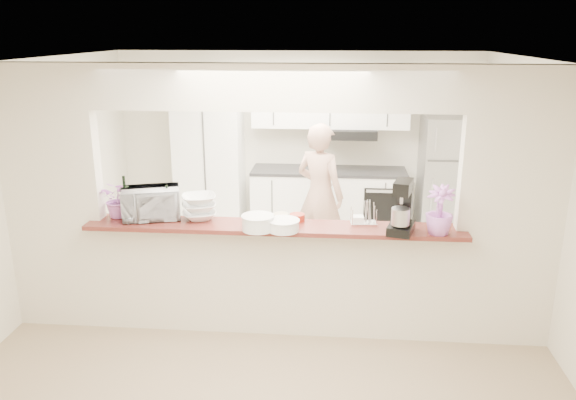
# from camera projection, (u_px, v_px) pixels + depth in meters

# --- Properties ---
(floor) EXTENTS (6.00, 6.00, 0.00)m
(floor) POSITION_uv_depth(u_px,v_px,m) (275.00, 330.00, 5.39)
(floor) COLOR tan
(floor) RESTS_ON ground
(tile_overlay) EXTENTS (5.00, 2.90, 0.01)m
(tile_overlay) POSITION_uv_depth(u_px,v_px,m) (289.00, 265.00, 6.86)
(tile_overlay) COLOR beige
(tile_overlay) RESTS_ON floor
(partition) EXTENTS (5.00, 0.15, 2.50)m
(partition) POSITION_uv_depth(u_px,v_px,m) (274.00, 181.00, 4.96)
(partition) COLOR silver
(partition) RESTS_ON floor
(bar_counter) EXTENTS (3.40, 0.38, 1.09)m
(bar_counter) POSITION_uv_depth(u_px,v_px,m) (275.00, 275.00, 5.22)
(bar_counter) COLOR silver
(bar_counter) RESTS_ON floor
(kitchen_cabinets) EXTENTS (3.15, 0.62, 2.25)m
(kitchen_cabinets) POSITION_uv_depth(u_px,v_px,m) (283.00, 166.00, 7.72)
(kitchen_cabinets) COLOR white
(kitchen_cabinets) RESTS_ON floor
(refrigerator) EXTENTS (0.75, 0.70, 1.70)m
(refrigerator) POSITION_uv_depth(u_px,v_px,m) (448.00, 179.00, 7.50)
(refrigerator) COLOR #A4A3A8
(refrigerator) RESTS_ON floor
(flower_left) EXTENTS (0.38, 0.35, 0.35)m
(flower_left) POSITION_uv_depth(u_px,v_px,m) (119.00, 199.00, 5.19)
(flower_left) COLOR #DE75C3
(flower_left) RESTS_ON bar_counter
(wine_bottle_a) EXTENTS (0.08, 0.08, 0.39)m
(wine_bottle_a) POSITION_uv_depth(u_px,v_px,m) (126.00, 201.00, 5.21)
(wine_bottle_a) COLOR black
(wine_bottle_a) RESTS_ON bar_counter
(wine_bottle_b) EXTENTS (0.06, 0.06, 0.31)m
(wine_bottle_b) POSITION_uv_depth(u_px,v_px,m) (168.00, 205.00, 5.18)
(wine_bottle_b) COLOR black
(wine_bottle_b) RESTS_ON bar_counter
(toaster_oven) EXTENTS (0.60, 0.48, 0.29)m
(toaster_oven) POSITION_uv_depth(u_px,v_px,m) (151.00, 203.00, 5.17)
(toaster_oven) COLOR #B1B1B6
(toaster_oven) RESTS_ON bar_counter
(serving_bowls) EXTENTS (0.39, 0.39, 0.23)m
(serving_bowls) POSITION_uv_depth(u_px,v_px,m) (199.00, 207.00, 5.14)
(serving_bowls) COLOR white
(serving_bowls) RESTS_ON bar_counter
(plate_stack_a) EXTENTS (0.29, 0.29, 0.13)m
(plate_stack_a) POSITION_uv_depth(u_px,v_px,m) (258.00, 223.00, 4.88)
(plate_stack_a) COLOR white
(plate_stack_a) RESTS_ON bar_counter
(plate_stack_b) EXTENTS (0.28, 0.28, 0.10)m
(plate_stack_b) POSITION_uv_depth(u_px,v_px,m) (283.00, 225.00, 4.87)
(plate_stack_b) COLOR white
(plate_stack_b) RESTS_ON bar_counter
(red_bowl) EXTENTS (0.14, 0.14, 0.07)m
(red_bowl) POSITION_uv_depth(u_px,v_px,m) (297.00, 217.00, 5.12)
(red_bowl) COLOR maroon
(red_bowl) RESTS_ON bar_counter
(tan_bowl) EXTENTS (0.14, 0.14, 0.07)m
(tan_bowl) POSITION_uv_depth(u_px,v_px,m) (281.00, 217.00, 5.13)
(tan_bowl) COLOR tan
(tan_bowl) RESTS_ON bar_counter
(utensil_caddy) EXTENTS (0.24, 0.16, 0.22)m
(utensil_caddy) POSITION_uv_depth(u_px,v_px,m) (364.00, 214.00, 5.03)
(utensil_caddy) COLOR silver
(utensil_caddy) RESTS_ON bar_counter
(stand_mixer) EXTENTS (0.28, 0.35, 0.47)m
(stand_mixer) POSITION_uv_depth(u_px,v_px,m) (402.00, 209.00, 4.79)
(stand_mixer) COLOR black
(stand_mixer) RESTS_ON bar_counter
(flower_right) EXTENTS (0.29, 0.29, 0.42)m
(flower_right) POSITION_uv_depth(u_px,v_px,m) (440.00, 210.00, 4.75)
(flower_right) COLOR #B36DCB
(flower_right) RESTS_ON bar_counter
(person) EXTENTS (0.75, 0.68, 1.73)m
(person) POSITION_uv_depth(u_px,v_px,m) (320.00, 195.00, 6.72)
(person) COLOR tan
(person) RESTS_ON floor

